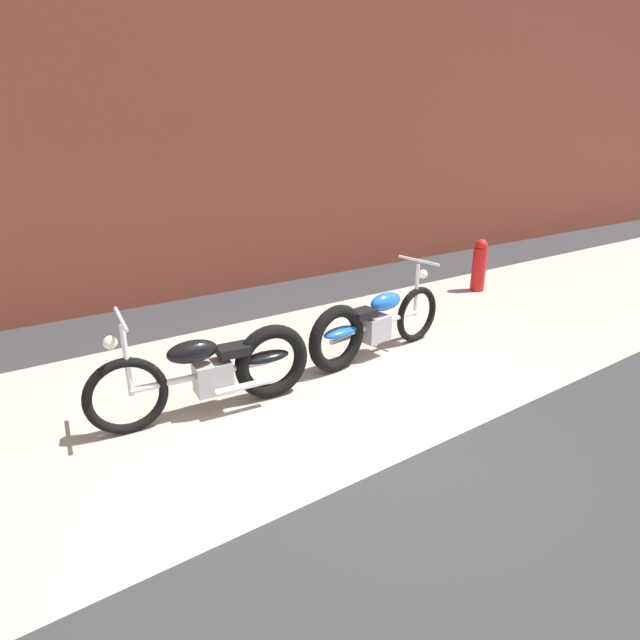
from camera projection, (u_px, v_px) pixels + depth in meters
name	position (u px, v px, depth m)	size (l,w,h in m)	color
ground_plane	(402.00, 461.00, 3.83)	(80.00, 80.00, 0.00)	#2D2D30
sidewalk_slab	(286.00, 377.00, 5.19)	(36.00, 3.50, 0.01)	#9E998E
brick_building_wall	(152.00, 78.00, 6.81)	(36.00, 0.50, 6.24)	brown
motorcycle_black	(221.00, 369.00, 4.44)	(2.01, 0.59, 1.03)	black
motorcycle_blue	(370.00, 325.00, 5.51)	(2.01, 0.58, 1.03)	black
fire_hydrant	(479.00, 265.00, 8.03)	(0.22, 0.22, 0.84)	red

